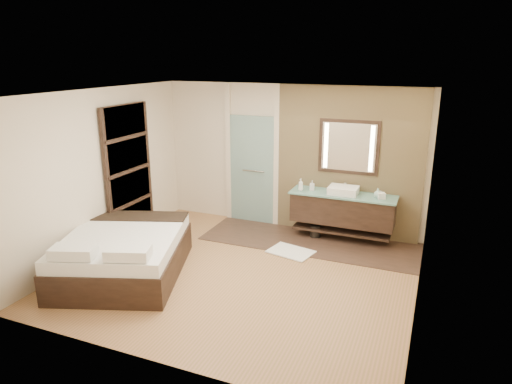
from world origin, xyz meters
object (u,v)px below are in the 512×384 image
at_px(vanity, 342,209).
at_px(mirror_unit, 349,147).
at_px(waste_bin, 316,231).
at_px(bed, 124,254).

relative_size(vanity, mirror_unit, 1.75).
relative_size(vanity, waste_bin, 7.74).
xyz_separation_m(vanity, waste_bin, (-0.45, -0.07, -0.46)).
bearing_deg(mirror_unit, bed, -134.21).
height_order(mirror_unit, waste_bin, mirror_unit).
relative_size(mirror_unit, waste_bin, 4.43).
distance_m(vanity, waste_bin, 0.65).
height_order(vanity, waste_bin, vanity).
bearing_deg(bed, vanity, 23.78).
height_order(mirror_unit, bed, mirror_unit).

